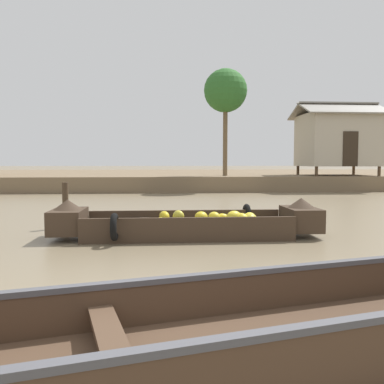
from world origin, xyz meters
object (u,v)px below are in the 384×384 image
at_px(banana_boat, 189,224).
at_px(palm_tree_far, 225,91).
at_px(mooring_post, 66,205).
at_px(stilt_house_mid_left, 337,139).
at_px(viewer_boat, 264,326).

height_order(banana_boat, palm_tree_far, palm_tree_far).
distance_m(banana_boat, mooring_post, 3.12).
xyz_separation_m(stilt_house_mid_left, palm_tree_far, (-6.33, -0.45, 2.44)).
height_order(banana_boat, viewer_boat, viewer_boat).
distance_m(banana_boat, stilt_house_mid_left, 17.09).
bearing_deg(viewer_boat, mooring_post, 113.82).
xyz_separation_m(banana_boat, mooring_post, (-2.77, 1.41, 0.26)).
xyz_separation_m(banana_boat, palm_tree_far, (2.94, 13.69, 4.96)).
distance_m(stilt_house_mid_left, mooring_post, 17.66).
bearing_deg(viewer_boat, banana_boat, 92.07).
bearing_deg(stilt_house_mid_left, palm_tree_far, -175.94).
bearing_deg(palm_tree_far, stilt_house_mid_left, 4.06).
bearing_deg(mooring_post, palm_tree_far, 65.07).
bearing_deg(viewer_boat, stilt_house_mid_left, 64.95).
distance_m(viewer_boat, mooring_post, 7.33).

